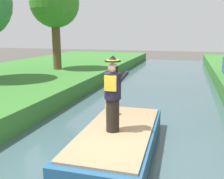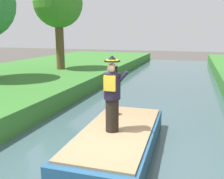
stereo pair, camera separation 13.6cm
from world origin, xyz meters
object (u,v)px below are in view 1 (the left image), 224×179
object	(u,v)px
boat	(118,140)
person_pirate	(113,94)
parrot_plush	(111,106)
tree_broad	(55,4)

from	to	relation	value
boat	person_pirate	xyz separation A→B (m)	(-0.09, -0.17, 1.23)
person_pirate	boat	bearing A→B (deg)	58.78
boat	person_pirate	size ratio (longest dim) A/B	2.30
person_pirate	parrot_plush	bearing A→B (deg)	104.64
parrot_plush	tree_broad	xyz separation A→B (m)	(-5.79, 7.34, 3.81)
parrot_plush	tree_broad	size ratio (longest dim) A/B	0.10
tree_broad	boat	bearing A→B (deg)	-53.16
boat	parrot_plush	distance (m)	1.29
boat	tree_broad	distance (m)	11.36
person_pirate	tree_broad	distance (m)	11.02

